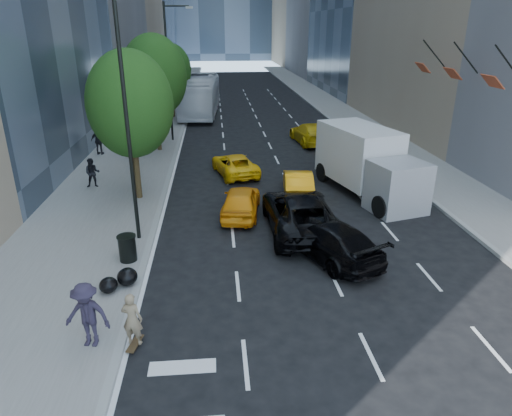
{
  "coord_description": "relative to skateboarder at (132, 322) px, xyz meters",
  "views": [
    {
      "loc": [
        -3.1,
        -13.92,
        8.54
      ],
      "look_at": [
        -1.56,
        3.33,
        1.6
      ],
      "focal_mm": 32.0,
      "sensor_mm": 36.0,
      "label": 1
    }
  ],
  "objects": [
    {
      "name": "black_sedan_mercedes",
      "position": [
        6.8,
        4.88,
        -0.08
      ],
      "size": [
        3.96,
        5.46,
        1.47
      ],
      "primitive_type": "imported",
      "rotation": [
        0.0,
        0.0,
        3.57
      ],
      "color": "black",
      "rests_on": "ground"
    },
    {
      "name": "pedestrian_c",
      "position": [
        -1.2,
        0.01,
        0.32
      ],
      "size": [
        1.38,
        0.95,
        1.96
      ],
      "primitive_type": "imported",
      "rotation": [
        0.0,
        0.0,
        -0.19
      ],
      "color": "#282132",
      "rests_on": "sidewalk_left"
    },
    {
      "name": "taxi_d",
      "position": [
        9.8,
        23.5,
        -0.03
      ],
      "size": [
        2.73,
        5.61,
        1.57
      ],
      "primitive_type": "imported",
      "rotation": [
        0.0,
        0.0,
        3.24
      ],
      "color": "gold",
      "rests_on": "ground"
    },
    {
      "name": "ground",
      "position": [
        5.6,
        3.0,
        -0.81
      ],
      "size": [
        160.0,
        160.0,
        0.0
      ],
      "primitive_type": "plane",
      "color": "black",
      "rests_on": "ground"
    },
    {
      "name": "lamp_far",
      "position": [
        -0.72,
        25.0,
        5.0
      ],
      "size": [
        2.13,
        0.22,
        10.0
      ],
      "color": "black",
      "rests_on": "sidewalk_left"
    },
    {
      "name": "box_truck",
      "position": [
        10.52,
        11.93,
        0.96
      ],
      "size": [
        4.39,
        7.7,
        3.48
      ],
      "rotation": [
        0.0,
        0.0,
        0.26
      ],
      "color": "silver",
      "rests_on": "ground"
    },
    {
      "name": "lamp_near",
      "position": [
        -0.72,
        7.0,
        5.0
      ],
      "size": [
        2.13,
        0.22,
        10.0
      ],
      "color": "black",
      "rests_on": "sidewalk_left"
    },
    {
      "name": "taxi_c",
      "position": [
        3.6,
        16.0,
        -0.18
      ],
      "size": [
        3.1,
        4.93,
        1.27
      ],
      "primitive_type": "imported",
      "rotation": [
        0.0,
        0.0,
        3.37
      ],
      "color": "yellow",
      "rests_on": "ground"
    },
    {
      "name": "garbage_bags",
      "position": [
        -0.95,
        3.02,
        -0.38
      ],
      "size": [
        1.22,
        1.17,
        0.6
      ],
      "color": "black",
      "rests_on": "sidewalk_left"
    },
    {
      "name": "facade_flags",
      "position": [
        16.24,
        13.0,
        5.37
      ],
      "size": [
        1.85,
        13.3,
        2.05
      ],
      "color": "black",
      "rests_on": "ground"
    },
    {
      "name": "trash_can",
      "position": [
        -1.0,
        5.0,
        -0.17
      ],
      "size": [
        0.66,
        0.66,
        0.98
      ],
      "primitive_type": "cylinder",
      "color": "black",
      "rests_on": "sidewalk_left"
    },
    {
      "name": "black_sedan_lincoln",
      "position": [
        6.1,
        7.45,
        0.05
      ],
      "size": [
        2.93,
        6.22,
        1.72
      ],
      "primitive_type": "imported",
      "rotation": [
        0.0,
        0.0,
        3.15
      ],
      "color": "black",
      "rests_on": "ground"
    },
    {
      "name": "pedestrian_b",
      "position": [
        -5.6,
        21.0,
        0.3
      ],
      "size": [
        1.21,
        0.73,
        1.94
      ],
      "primitive_type": "imported",
      "rotation": [
        0.0,
        0.0,
        2.9
      ],
      "color": "black",
      "rests_on": "sidewalk_left"
    },
    {
      "name": "tree_far",
      "position": [
        -1.6,
        35.0,
        3.81
      ],
      "size": [
        3.9,
        3.9,
        6.92
      ],
      "color": "#2F2312",
      "rests_on": "sidewalk_left"
    },
    {
      "name": "traffic_signal",
      "position": [
        -0.8,
        43.0,
        3.42
      ],
      "size": [
        2.48,
        0.53,
        5.2
      ],
      "color": "black",
      "rests_on": "sidewalk_left"
    },
    {
      "name": "tree_mid",
      "position": [
        -1.6,
        22.0,
        4.5
      ],
      "size": [
        4.5,
        4.5,
        7.99
      ],
      "color": "#2F2312",
      "rests_on": "sidewalk_left"
    },
    {
      "name": "sidewalk_right",
      "position": [
        15.6,
        33.0,
        -0.74
      ],
      "size": [
        4.0,
        120.0,
        0.15
      ],
      "primitive_type": "cube",
      "color": "slate",
      "rests_on": "ground"
    },
    {
      "name": "taxi_b",
      "position": [
        6.81,
        12.0,
        -0.12
      ],
      "size": [
        1.91,
        4.33,
        1.38
      ],
      "primitive_type": "imported",
      "rotation": [
        0.0,
        0.0,
        3.03
      ],
      "color": "#FF9E0D",
      "rests_on": "ground"
    },
    {
      "name": "skateboarder",
      "position": [
        0.0,
        0.0,
        0.0
      ],
      "size": [
        0.67,
        0.52,
        1.63
      ],
      "primitive_type": "imported",
      "rotation": [
        0.0,
        0.0,
        2.91
      ],
      "color": "#846F52",
      "rests_on": "ground"
    },
    {
      "name": "tree_near",
      "position": [
        -1.6,
        12.0,
        4.16
      ],
      "size": [
        4.2,
        4.2,
        7.46
      ],
      "color": "#2F2312",
      "rests_on": "sidewalk_left"
    },
    {
      "name": "pedestrian_a",
      "position": [
        -4.38,
        13.91,
        0.16
      ],
      "size": [
        0.86,
        0.7,
        1.64
      ],
      "primitive_type": "imported",
      "rotation": [
        0.0,
        0.0,
        0.11
      ],
      "color": "black",
      "rests_on": "sidewalk_left"
    },
    {
      "name": "city_bus",
      "position": [
        1.07,
        37.17,
        1.07
      ],
      "size": [
        3.98,
        13.71,
        3.77
      ],
      "primitive_type": "imported",
      "rotation": [
        0.0,
        0.0,
        -0.06
      ],
      "color": "white",
      "rests_on": "ground"
    },
    {
      "name": "taxi_a",
      "position": [
        3.6,
        9.5,
        -0.1
      ],
      "size": [
        2.33,
        4.43,
        1.44
      ],
      "primitive_type": "imported",
      "rotation": [
        0.0,
        0.0,
        2.99
      ],
      "color": "orange",
      "rests_on": "ground"
    },
    {
      "name": "sidewalk_left",
      "position": [
        -3.4,
        33.0,
        -0.74
      ],
      "size": [
        6.0,
        120.0,
        0.15
      ],
      "primitive_type": "cube",
      "color": "slate",
      "rests_on": "ground"
    }
  ]
}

